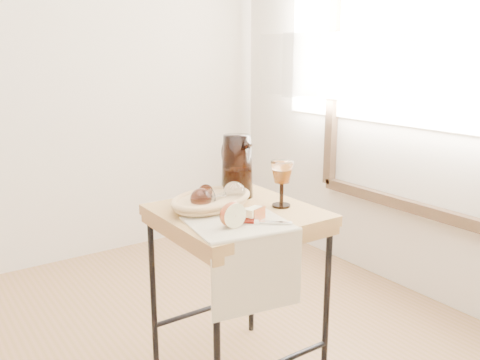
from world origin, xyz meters
TOP-DOWN VIEW (x-y plane):
  - window at (1.78, 0.35)m, footprint 0.04×1.14m
  - curtain at (1.74, 0.35)m, footprint 0.02×1.00m
  - side_table at (0.58, 0.20)m, footprint 0.56×0.56m
  - tea_towel at (0.49, 0.07)m, footprint 0.37×0.35m
  - bread_basket at (0.51, 0.28)m, footprint 0.37×0.30m
  - goblet_lying_a at (0.48, 0.29)m, footprint 0.14×0.15m
  - goblet_lying_b at (0.56, 0.26)m, footprint 0.14×0.08m
  - pitcher at (0.68, 0.36)m, footprint 0.19×0.26m
  - wine_goblet at (0.74, 0.14)m, footprint 0.09×0.09m
  - apple_half at (0.45, 0.05)m, footprint 0.09×0.05m
  - apple_wedge at (0.55, 0.06)m, footprint 0.07×0.05m
  - table_knife at (0.54, 0.02)m, footprint 0.17×0.15m

SIDE VIEW (x-z plane):
  - side_table at x=0.58m, z-range 0.00..0.70m
  - tea_towel at x=0.49m, z-range 0.70..0.71m
  - table_knife at x=0.54m, z-range 0.71..0.72m
  - bread_basket at x=0.51m, z-range 0.70..0.75m
  - apple_wedge at x=0.55m, z-range 0.71..0.75m
  - apple_half at x=0.45m, z-range 0.71..0.79m
  - goblet_lying_a at x=0.48m, z-range 0.71..0.79m
  - goblet_lying_b at x=0.56m, z-range 0.71..0.80m
  - wine_goblet at x=0.74m, z-range 0.70..0.88m
  - pitcher at x=0.68m, z-range 0.68..0.98m
  - curtain at x=1.74m, z-range 0.10..2.30m
  - window at x=1.78m, z-range 0.48..2.42m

